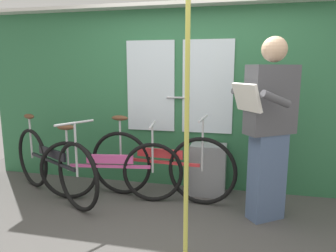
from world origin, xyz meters
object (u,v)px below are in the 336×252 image
Objects in this scene: trash_bin_by_wall at (208,169)px; bicycle_leaning_behind at (159,165)px; passenger_reading_newspaper at (269,126)px; bicycle_near_door at (109,169)px; handrail_pole at (187,123)px; bicycle_by_pole at (52,164)px.

bicycle_leaning_behind is at bearing -152.19° from trash_bin_by_wall.
bicycle_near_door is at bearing -37.45° from passenger_reading_newspaper.
handrail_pole is (-0.65, -0.83, 0.15)m from passenger_reading_newspaper.
bicycle_near_door is 2.71× the size of trash_bin_by_wall.
handrail_pole is (1.70, -0.83, 0.69)m from bicycle_by_pole.
handrail_pole is at bearing -91.62° from trash_bin_by_wall.
bicycle_leaning_behind is (0.54, 0.16, 0.04)m from bicycle_near_door.
bicycle_by_pole is (-1.21, -0.22, -0.01)m from bicycle_leaning_behind.
trash_bin_by_wall is (0.52, 0.28, -0.10)m from bicycle_leaning_behind.
passenger_reading_newspaper is (2.35, -0.00, 0.54)m from bicycle_by_pole.
bicycle_leaning_behind reaches higher than trash_bin_by_wall.
bicycle_near_door is 0.92× the size of passenger_reading_newspaper.
passenger_reading_newspaper is 1.02m from trash_bin_by_wall.
passenger_reading_newspaper is (1.14, -0.23, 0.53)m from bicycle_leaning_behind.
handrail_pole reaches higher than passenger_reading_newspaper.
bicycle_near_door is 0.94× the size of bicycle_leaning_behind.
handrail_pole is at bearing 16.58° from passenger_reading_newspaper.
passenger_reading_newspaper is at bearing -6.85° from bicycle_leaning_behind.
bicycle_by_pole is 2.01m from handrail_pole.
bicycle_leaning_behind reaches higher than bicycle_near_door.
bicycle_by_pole is at bearing 176.90° from bicycle_near_door.
bicycle_near_door is at bearing 138.79° from handrail_pole.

